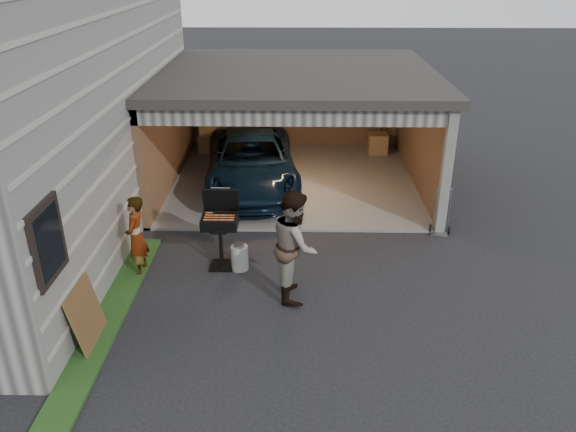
% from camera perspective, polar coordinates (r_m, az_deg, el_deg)
% --- Properties ---
extents(ground, '(80.00, 80.00, 0.00)m').
position_cam_1_polar(ground, '(9.17, -4.48, -11.50)').
color(ground, black).
rests_on(ground, ground).
extents(groundcover_strip, '(0.50, 8.00, 0.06)m').
position_cam_1_polar(groundcover_strip, '(8.89, -20.18, -14.41)').
color(groundcover_strip, '#193814').
rests_on(groundcover_strip, ground).
extents(garage, '(6.80, 6.30, 2.90)m').
position_cam_1_polar(garage, '(14.56, 0.72, 10.88)').
color(garage, '#605E59').
rests_on(garage, ground).
extents(minivan, '(2.66, 4.94, 1.32)m').
position_cam_1_polar(minivan, '(14.15, -3.73, 5.27)').
color(minivan, black).
rests_on(minivan, ground).
extents(woman, '(0.39, 0.58, 1.55)m').
position_cam_1_polar(woman, '(10.61, -15.15, -2.01)').
color(woman, silver).
rests_on(woman, ground).
extents(man, '(0.82, 1.01, 1.96)m').
position_cam_1_polar(man, '(9.51, 0.71, -2.98)').
color(man, '#50241F').
rests_on(man, ground).
extents(bbq_grill, '(0.67, 0.59, 1.50)m').
position_cam_1_polar(bbq_grill, '(10.51, -6.92, -0.82)').
color(bbq_grill, black).
rests_on(bbq_grill, ground).
extents(propane_tank, '(0.41, 0.41, 0.49)m').
position_cam_1_polar(propane_tank, '(10.67, -4.93, -4.24)').
color(propane_tank, beige).
rests_on(propane_tank, ground).
extents(plywood_panel, '(0.25, 0.90, 0.99)m').
position_cam_1_polar(plywood_panel, '(9.13, -19.78, -9.51)').
color(plywood_panel, '#53361C').
rests_on(plywood_panel, ground).
extents(hand_truck, '(0.46, 0.40, 1.05)m').
position_cam_1_polar(hand_truck, '(12.38, 15.19, -0.92)').
color(hand_truck, slate).
rests_on(hand_truck, ground).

